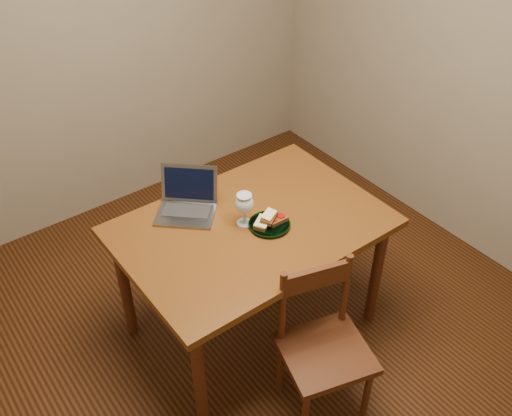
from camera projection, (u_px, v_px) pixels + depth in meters
floor at (253, 333)px, 3.23m from camera, size 3.20×3.20×0.02m
back_wall at (92, 23)px, 3.44m from camera, size 3.20×0.02×2.60m
right_wall at (482, 44)px, 3.19m from camera, size 0.02×3.20×2.60m
table at (252, 237)px, 2.88m from camera, size 1.30×0.90×0.74m
chair at (324, 342)px, 2.60m from camera, size 0.48×0.47×0.42m
plate at (269, 225)px, 2.80m from camera, size 0.21×0.21×0.02m
sandwich_cheese at (263, 223)px, 2.78m from camera, size 0.12×0.10×0.03m
sandwich_tomato at (277, 219)px, 2.80m from camera, size 0.10×0.06×0.03m
sandwich_top at (269, 217)px, 2.78m from camera, size 0.12×0.10×0.03m
milk_glass at (244, 209)px, 2.77m from camera, size 0.09×0.09×0.18m
laptop at (187, 200)px, 2.89m from camera, size 0.39×0.39×0.21m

